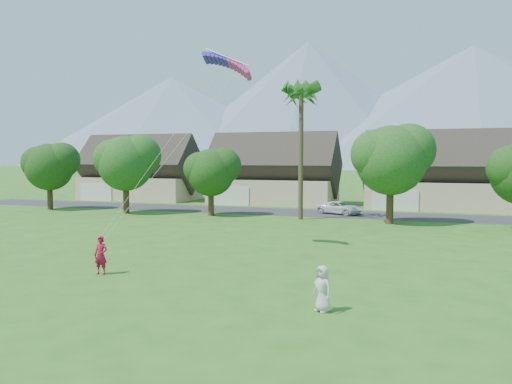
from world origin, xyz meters
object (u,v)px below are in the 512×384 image
at_px(watcher, 323,289).
at_px(parafoil_kite, 229,62).
at_px(kite_flyer, 101,255).
at_px(parked_car, 339,208).

xyz_separation_m(watcher, parafoil_kite, (-7.93, 10.45, 10.59)).
xyz_separation_m(kite_flyer, parafoil_kite, (3.49, 8.12, 10.51)).
relative_size(parked_car, parafoil_kite, 1.42).
distance_m(kite_flyer, watcher, 11.66).
xyz_separation_m(kite_flyer, parked_car, (6.72, 29.77, -0.31)).
height_order(kite_flyer, parafoil_kite, parafoil_kite).
bearing_deg(watcher, parafoil_kite, 164.25).
relative_size(watcher, parked_car, 0.38).
bearing_deg(kite_flyer, watcher, -15.21).
bearing_deg(parked_car, watcher, -150.14).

